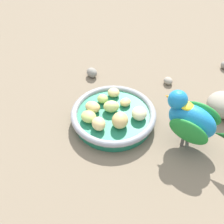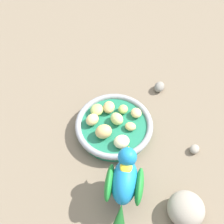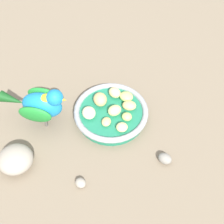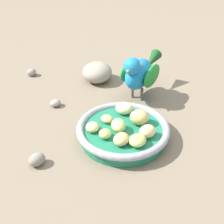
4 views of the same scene
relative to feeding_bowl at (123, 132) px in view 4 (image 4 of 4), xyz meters
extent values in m
plane|color=#756651|center=(-0.01, 0.01, -0.02)|extent=(4.00, 4.00, 0.00)
cylinder|color=#1E7251|center=(0.00, 0.00, -0.01)|extent=(0.17, 0.17, 0.03)
torus|color=#93969B|center=(0.00, 0.00, 0.01)|extent=(0.19, 0.19, 0.01)
ellipsoid|color=tan|center=(0.04, -0.01, 0.02)|extent=(0.04, 0.04, 0.02)
ellipsoid|color=#C6D17A|center=(0.00, -0.01, 0.02)|extent=(0.04, 0.03, 0.02)
ellipsoid|color=#E5C67F|center=(0.03, 0.04, 0.02)|extent=(0.04, 0.04, 0.03)
ellipsoid|color=#B2CC66|center=(0.05, 0.02, 0.02)|extent=(0.05, 0.05, 0.02)
ellipsoid|color=#E5C67F|center=(0.00, -0.06, 0.02)|extent=(0.03, 0.03, 0.02)
ellipsoid|color=beige|center=(-0.05, 0.01, 0.02)|extent=(0.04, 0.04, 0.02)
ellipsoid|color=tan|center=(-0.01, 0.03, 0.02)|extent=(0.04, 0.04, 0.03)
ellipsoid|color=tan|center=(-0.03, -0.03, 0.01)|extent=(0.03, 0.03, 0.02)
ellipsoid|color=#B2CC66|center=(0.02, -0.04, 0.02)|extent=(0.03, 0.03, 0.02)
cylinder|color=#59544C|center=(-0.14, 0.07, 0.00)|extent=(0.01, 0.01, 0.03)
cylinder|color=#59544C|center=(-0.16, 0.05, 0.00)|extent=(0.01, 0.01, 0.03)
ellipsoid|color=#197AB7|center=(-0.15, 0.06, 0.05)|extent=(0.11, 0.10, 0.07)
ellipsoid|color=#1E7F2D|center=(-0.14, 0.09, 0.05)|extent=(0.07, 0.06, 0.05)
ellipsoid|color=#1E7F2D|center=(-0.17, 0.04, 0.05)|extent=(0.07, 0.06, 0.05)
cone|color=#144719|center=(-0.21, 0.10, 0.05)|extent=(0.07, 0.06, 0.04)
sphere|color=#197AB7|center=(-0.12, 0.04, 0.08)|extent=(0.05, 0.05, 0.04)
cone|color=orange|center=(-0.11, 0.03, 0.08)|extent=(0.02, 0.02, 0.01)
ellipsoid|color=yellow|center=(-0.14, 0.05, 0.08)|extent=(0.04, 0.04, 0.01)
ellipsoid|color=gray|center=(-0.25, -0.03, 0.01)|extent=(0.10, 0.10, 0.05)
ellipsoid|color=gray|center=(-0.14, -0.14, -0.01)|extent=(0.03, 0.03, 0.02)
ellipsoid|color=gray|center=(0.06, -0.17, -0.01)|extent=(0.04, 0.04, 0.02)
ellipsoid|color=gray|center=(-0.30, -0.20, -0.01)|extent=(0.03, 0.03, 0.02)
camera|label=1|loc=(0.00, 0.47, 0.47)|focal=48.61mm
camera|label=2|loc=(-0.39, 0.22, 0.69)|focal=54.97mm
camera|label=3|loc=(-0.20, -0.43, 0.61)|focal=49.79mm
camera|label=4|loc=(0.52, -0.09, 0.40)|focal=52.93mm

